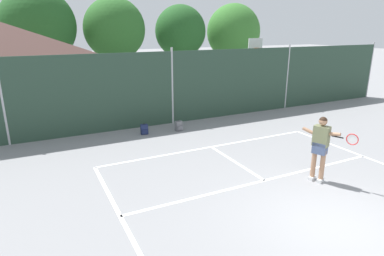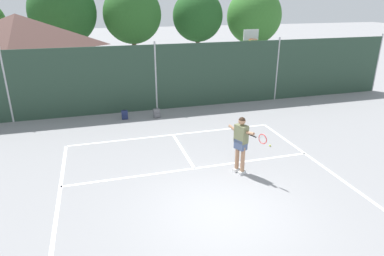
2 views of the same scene
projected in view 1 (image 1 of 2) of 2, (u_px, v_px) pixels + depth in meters
The scene contains 10 objects.
ground_plane at pixel (337, 226), 7.08m from camera, with size 120.00×120.00×0.00m, color gray.
court_markings at pixel (314, 212), 7.64m from camera, with size 8.30×11.10×0.01m.
chainlink_fence at pixel (172, 88), 14.33m from camera, with size 26.09×0.09×3.31m.
basketball_hoop at pixel (254, 61), 18.27m from camera, with size 0.90×0.67×3.55m.
clubhouse_building at pixel (4, 68), 15.40m from camera, with size 6.83×5.42×4.41m.
treeline_backdrop at pixel (126, 30), 23.81m from camera, with size 24.67×4.26×6.61m.
tennis_player at pixel (321, 143), 8.86m from camera, with size 0.69×1.31×1.85m.
tennis_ball at pixel (322, 151), 11.33m from camera, with size 0.07×0.07×0.07m, color #CCE033.
backpack_navy at pixel (144, 130), 13.15m from camera, with size 0.29×0.26×0.46m.
backpack_grey at pixel (179, 126), 13.62m from camera, with size 0.31×0.28×0.46m.
Camera 1 is at (-5.54, -4.11, 4.11)m, focal length 30.70 mm.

